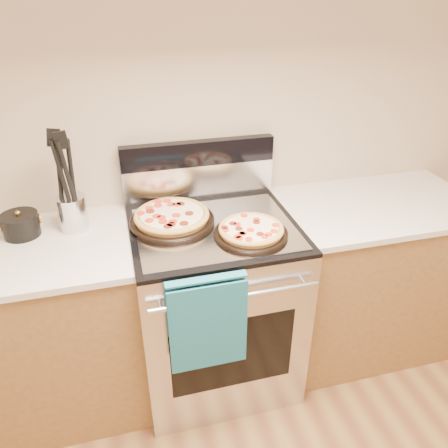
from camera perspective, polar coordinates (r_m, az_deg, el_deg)
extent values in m
plane|color=tan|center=(2.15, -3.76, 14.36)|extent=(4.00, 0.00, 4.00)
cube|color=#B7B7BC|center=(2.26, -1.21, -10.63)|extent=(0.76, 0.68, 0.90)
cube|color=black|center=(2.03, 1.15, -16.54)|extent=(0.56, 0.01, 0.40)
cube|color=black|center=(2.00, -1.34, -0.49)|extent=(0.76, 0.68, 0.02)
cube|color=silver|center=(2.22, -3.27, 5.61)|extent=(0.76, 0.06, 0.18)
cube|color=black|center=(2.17, -3.38, 9.24)|extent=(0.76, 0.06, 0.12)
cylinder|color=silver|center=(1.76, 1.62, -9.52)|extent=(0.70, 0.03, 0.03)
cube|color=gray|center=(1.97, -1.14, -0.58)|extent=(0.70, 0.55, 0.01)
cube|color=brown|center=(2.31, -23.75, -13.09)|extent=(1.00, 0.62, 0.88)
cube|color=beige|center=(2.05, -26.27, -3.54)|extent=(1.02, 0.64, 0.03)
cube|color=brown|center=(2.59, 18.01, -6.67)|extent=(1.00, 0.62, 0.88)
cube|color=beige|center=(2.37, 19.69, 2.30)|extent=(1.02, 0.64, 0.03)
cylinder|color=silver|center=(2.07, -19.14, 1.39)|extent=(0.16, 0.16, 0.16)
cylinder|color=black|center=(2.12, -24.99, -0.21)|extent=(0.19, 0.19, 0.09)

